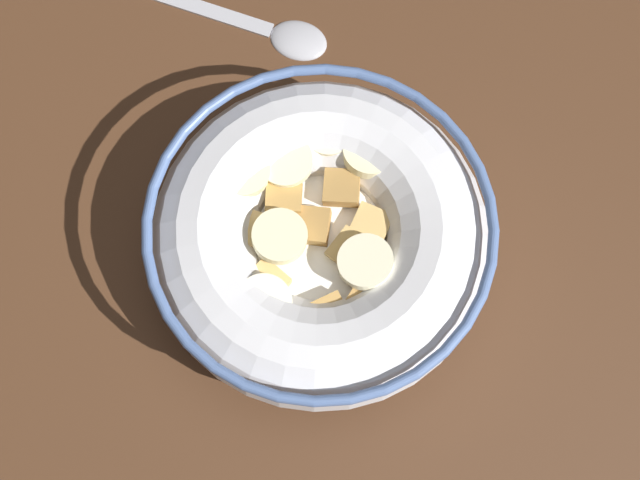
# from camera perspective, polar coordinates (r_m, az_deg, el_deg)

# --- Properties ---
(ground_plane) EXTENTS (1.36, 1.36, 0.02)m
(ground_plane) POSITION_cam_1_polar(r_m,az_deg,el_deg) (0.51, -0.00, -1.28)
(ground_plane) COLOR #472B19
(cereal_bowl) EXTENTS (0.19, 0.19, 0.06)m
(cereal_bowl) POSITION_cam_1_polar(r_m,az_deg,el_deg) (0.47, 0.00, 0.12)
(cereal_bowl) COLOR silver
(cereal_bowl) RESTS_ON ground_plane
(spoon) EXTENTS (0.13, 0.08, 0.01)m
(spoon) POSITION_cam_1_polar(r_m,az_deg,el_deg) (0.56, -3.61, 14.19)
(spoon) COLOR #A5A5AD
(spoon) RESTS_ON ground_plane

